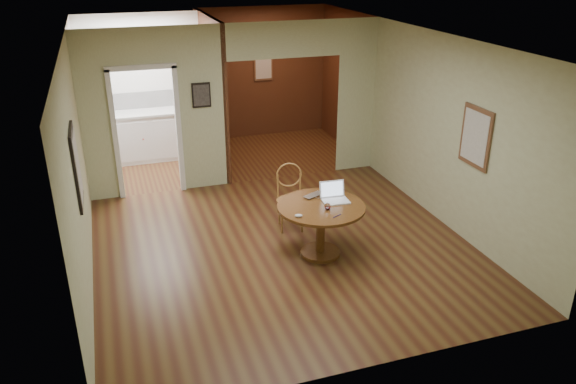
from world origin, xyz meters
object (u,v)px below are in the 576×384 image
object	(u,v)px
open_laptop	(334,195)
dining_table	(321,218)
closed_laptop	(316,196)
chair	(290,193)

from	to	relation	value
open_laptop	dining_table	bearing A→B (deg)	-149.54
dining_table	closed_laptop	distance (m)	0.34
chair	closed_laptop	distance (m)	0.68
dining_table	chair	xyz separation A→B (m)	(-0.12, 0.91, 0.00)
chair	closed_laptop	bearing A→B (deg)	-66.95
chair	open_laptop	distance (m)	0.90
dining_table	open_laptop	size ratio (longest dim) A/B	3.24
closed_laptop	chair	bearing A→B (deg)	77.64
chair	open_laptop	size ratio (longest dim) A/B	2.72
dining_table	chair	world-z (taller)	chair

